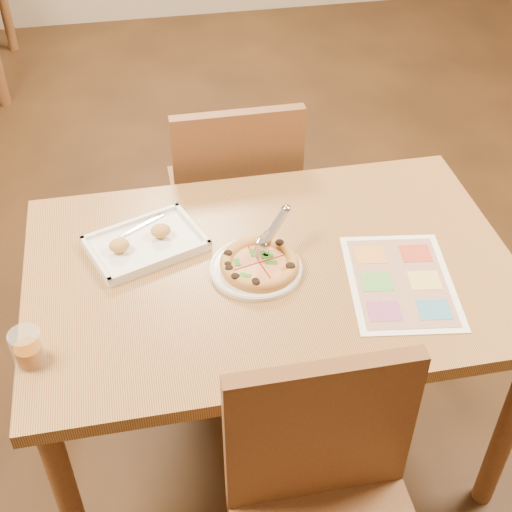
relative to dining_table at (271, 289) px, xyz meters
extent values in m
plane|color=#35200E|center=(0.00, 0.00, -0.63)|extent=(7.00, 7.00, 0.00)
cube|color=#A27740|center=(0.00, 0.00, 0.07)|extent=(1.30, 0.85, 0.04)
cylinder|color=brown|center=(-0.59, -0.36, -0.29)|extent=(0.06, 0.06, 0.68)
cylinder|color=brown|center=(-0.59, 0.36, -0.29)|extent=(0.06, 0.06, 0.68)
cylinder|color=brown|center=(0.59, -0.36, -0.29)|extent=(0.06, 0.06, 0.68)
cylinder|color=brown|center=(0.59, 0.36, -0.29)|extent=(0.06, 0.06, 0.68)
cube|color=brown|center=(0.00, -0.51, 0.04)|extent=(0.42, 0.04, 0.45)
cube|color=brown|center=(0.00, 0.70, -0.18)|extent=(0.42, 0.42, 0.04)
cube|color=brown|center=(0.00, 0.51, 0.04)|extent=(0.42, 0.04, 0.45)
cylinder|color=white|center=(-0.04, -0.01, 0.09)|extent=(0.31, 0.31, 0.01)
cylinder|color=#D08847|center=(-0.04, -0.01, 0.10)|extent=(0.21, 0.21, 0.01)
cylinder|color=#E1CD7A|center=(-0.04, -0.01, 0.11)|extent=(0.17, 0.17, 0.01)
torus|color=#D08847|center=(-0.04, -0.01, 0.11)|extent=(0.21, 0.21, 0.03)
cylinder|color=silver|center=(-0.02, 0.01, 0.15)|extent=(0.06, 0.06, 0.08)
cube|color=silver|center=(0.02, 0.05, 0.17)|extent=(0.10, 0.10, 0.06)
cube|color=silver|center=(-0.32, 0.14, 0.09)|extent=(0.35, 0.30, 0.02)
cube|color=silver|center=(-0.32, 0.14, 0.11)|extent=(0.13, 0.09, 0.00)
ellipsoid|color=gold|center=(-0.39, 0.12, 0.12)|extent=(0.06, 0.05, 0.04)
ellipsoid|color=gold|center=(-0.28, 0.16, 0.12)|extent=(0.06, 0.05, 0.04)
cylinder|color=#7F3F09|center=(-0.61, -0.22, 0.11)|extent=(0.06, 0.06, 0.05)
cylinder|color=white|center=(-0.61, -0.22, 0.13)|extent=(0.07, 0.07, 0.09)
cube|color=white|center=(0.32, -0.13, 0.09)|extent=(0.32, 0.41, 0.00)
camera|label=1|loc=(-0.31, -1.38, 1.34)|focal=50.00mm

